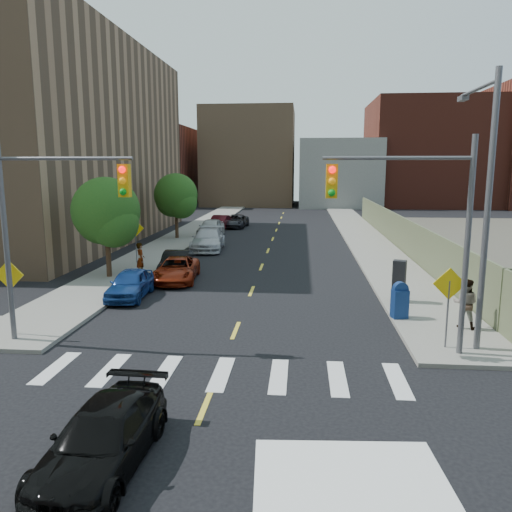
% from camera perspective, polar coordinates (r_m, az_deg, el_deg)
% --- Properties ---
extents(ground, '(160.00, 160.00, 0.00)m').
position_cam_1_polar(ground, '(11.70, -7.83, -21.02)').
color(ground, black).
rests_on(ground, ground).
extents(sidewalk_nw, '(3.50, 73.00, 0.15)m').
position_cam_1_polar(sidewalk_nw, '(52.56, -5.95, 3.61)').
color(sidewalk_nw, gray).
rests_on(sidewalk_nw, ground).
extents(sidewalk_ne, '(3.50, 73.00, 0.15)m').
position_cam_1_polar(sidewalk_ne, '(51.86, 11.13, 3.38)').
color(sidewalk_ne, gray).
rests_on(sidewalk_ne, ground).
extents(fence_north, '(0.12, 44.00, 2.50)m').
position_cam_1_polar(fence_north, '(38.71, 15.93, 2.68)').
color(fence_north, '#555C40').
rests_on(fence_north, ground).
extents(building_nw, '(22.00, 30.00, 16.00)m').
position_cam_1_polar(building_nw, '(46.66, -26.89, 11.51)').
color(building_nw, '#8C6B4C').
rests_on(building_nw, ground).
extents(bg_bldg_west, '(14.00, 18.00, 12.00)m').
position_cam_1_polar(bg_bldg_west, '(83.37, -11.98, 9.94)').
color(bg_bldg_west, '#592319').
rests_on(bg_bldg_west, ground).
extents(bg_bldg_midwest, '(14.00, 16.00, 15.00)m').
position_cam_1_polar(bg_bldg_midwest, '(82.17, -0.66, 11.20)').
color(bg_bldg_midwest, '#8C6B4C').
rests_on(bg_bldg_midwest, ground).
extents(bg_bldg_center, '(12.00, 16.00, 10.00)m').
position_cam_1_polar(bg_bldg_center, '(79.94, 9.36, 9.30)').
color(bg_bldg_center, gray).
rests_on(bg_bldg_center, ground).
extents(bg_bldg_east, '(18.00, 18.00, 16.00)m').
position_cam_1_polar(bg_bldg_east, '(84.08, 19.06, 10.97)').
color(bg_bldg_east, '#592319').
rests_on(bg_bldg_east, ground).
extents(signal_nw, '(4.59, 0.30, 7.00)m').
position_cam_1_polar(signal_nw, '(17.88, -22.78, 4.53)').
color(signal_nw, '#59595E').
rests_on(signal_nw, ground).
extents(signal_ne, '(4.59, 0.30, 7.00)m').
position_cam_1_polar(signal_ne, '(16.21, 18.08, 4.32)').
color(signal_ne, '#59595E').
rests_on(signal_ne, ground).
extents(streetlight_ne, '(0.25, 3.70, 9.00)m').
position_cam_1_polar(streetlight_ne, '(17.64, 24.64, 6.59)').
color(streetlight_ne, '#59595E').
rests_on(streetlight_ne, ground).
extents(warn_sign_nw, '(1.06, 0.06, 2.83)m').
position_cam_1_polar(warn_sign_nw, '(19.58, -26.30, -2.82)').
color(warn_sign_nw, '#59595E').
rests_on(warn_sign_nw, ground).
extents(warn_sign_ne, '(1.06, 0.06, 2.83)m').
position_cam_1_polar(warn_sign_ne, '(17.41, 21.17, -3.97)').
color(warn_sign_ne, '#59595E').
rests_on(warn_sign_ne, ground).
extents(warn_sign_midwest, '(1.06, 0.06, 2.83)m').
position_cam_1_polar(warn_sign_midwest, '(31.68, -13.60, 2.56)').
color(warn_sign_midwest, '#59595E').
rests_on(warn_sign_midwest, ground).
extents(tree_west_near, '(3.66, 3.64, 5.52)m').
position_cam_1_polar(tree_west_near, '(27.91, -16.72, 4.48)').
color(tree_west_near, '#332114').
rests_on(tree_west_near, ground).
extents(tree_west_far, '(3.66, 3.64, 5.52)m').
position_cam_1_polar(tree_west_far, '(42.16, -9.13, 6.57)').
color(tree_west_far, '#332114').
rests_on(tree_west_far, ground).
extents(parked_car_blue, '(1.77, 4.00, 1.34)m').
position_cam_1_polar(parked_car_blue, '(23.94, -14.18, -3.11)').
color(parked_car_blue, navy).
rests_on(parked_car_blue, ground).
extents(parked_car_black, '(1.69, 4.16, 1.34)m').
position_cam_1_polar(parked_car_black, '(28.47, -9.12, -0.82)').
color(parked_car_black, black).
rests_on(parked_car_black, ground).
extents(parked_car_red, '(2.48, 4.68, 1.25)m').
position_cam_1_polar(parked_car_red, '(26.93, -9.05, -1.55)').
color(parked_car_red, maroon).
rests_on(parked_car_red, ground).
extents(parked_car_silver, '(2.53, 5.52, 1.56)m').
position_cam_1_polar(parked_car_silver, '(36.71, -5.48, 1.90)').
color(parked_car_silver, '#B7B8BF').
rests_on(parked_car_silver, ground).
extents(parked_car_white, '(2.05, 4.63, 1.55)m').
position_cam_1_polar(parked_car_white, '(43.93, -5.18, 3.25)').
color(parked_car_white, '#B6B6B6').
rests_on(parked_car_white, ground).
extents(parked_car_maroon, '(1.87, 4.30, 1.38)m').
position_cam_1_polar(parked_car_maroon, '(48.61, -4.17, 3.83)').
color(parked_car_maroon, '#3E0C11').
rests_on(parked_car_maroon, ground).
extents(parked_car_grey, '(2.42, 4.73, 1.28)m').
position_cam_1_polar(parked_car_grey, '(50.27, -2.35, 4.01)').
color(parked_car_grey, black).
rests_on(parked_car_grey, ground).
extents(black_sedan, '(1.91, 4.34, 1.24)m').
position_cam_1_polar(black_sedan, '(11.19, -17.10, -19.28)').
color(black_sedan, black).
rests_on(black_sedan, ground).
extents(mailbox, '(0.68, 0.57, 1.45)m').
position_cam_1_polar(mailbox, '(20.49, 16.12, -4.90)').
color(mailbox, navy).
rests_on(mailbox, sidewalk_ne).
extents(payphone, '(0.67, 0.60, 1.85)m').
position_cam_1_polar(payphone, '(22.86, 16.02, -2.77)').
color(payphone, black).
rests_on(payphone, sidewalk_ne).
extents(pedestrian_west, '(0.68, 0.79, 1.84)m').
position_cam_1_polar(pedestrian_west, '(27.85, -13.05, -0.37)').
color(pedestrian_west, gray).
rests_on(pedestrian_west, sidewalk_nw).
extents(pedestrian_east, '(1.11, 1.00, 1.85)m').
position_cam_1_polar(pedestrian_east, '(19.99, 22.81, -5.02)').
color(pedestrian_east, gray).
rests_on(pedestrian_east, sidewalk_ne).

